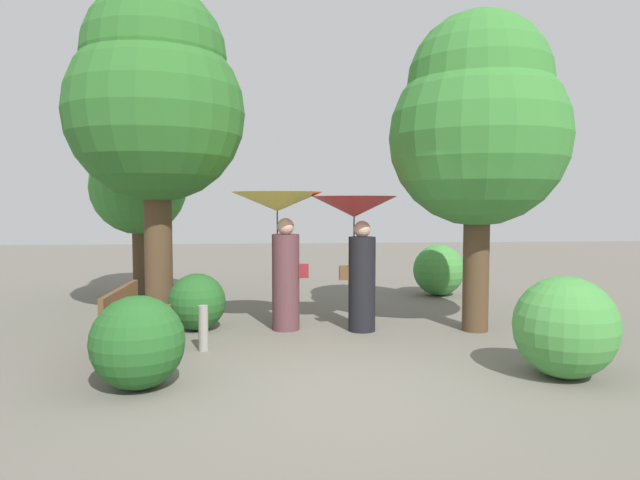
# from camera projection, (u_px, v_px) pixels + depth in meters

# --- Properties ---
(ground_plane) EXTENTS (40.00, 40.00, 0.00)m
(ground_plane) POSITION_uv_depth(u_px,v_px,m) (345.00, 381.00, 5.81)
(ground_plane) COLOR #6B665B
(person_left) EXTENTS (1.30, 1.30, 1.99)m
(person_left) POSITION_uv_depth(u_px,v_px,m) (280.00, 227.00, 8.08)
(person_left) COLOR #563338
(person_left) RESTS_ON ground
(person_right) EXTENTS (1.21, 1.21, 1.93)m
(person_right) POSITION_uv_depth(u_px,v_px,m) (357.00, 231.00, 8.00)
(person_right) COLOR black
(person_right) RESTS_ON ground
(park_bench) EXTENTS (0.50, 1.50, 0.83)m
(park_bench) POSITION_uv_depth(u_px,v_px,m) (134.00, 315.00, 6.65)
(park_bench) COLOR #38383D
(park_bench) RESTS_ON ground
(tree_near_left) EXTENTS (2.72, 2.72, 5.15)m
(tree_near_left) POSITION_uv_depth(u_px,v_px,m) (156.00, 96.00, 8.64)
(tree_near_left) COLOR #4C3823
(tree_near_left) RESTS_ON ground
(tree_near_right) EXTENTS (2.51, 2.51, 4.49)m
(tree_near_right) POSITION_uv_depth(u_px,v_px,m) (479.00, 121.00, 7.91)
(tree_near_right) COLOR #4C3823
(tree_near_right) RESTS_ON ground
(tree_mid_left) EXTENTS (1.88, 1.88, 3.47)m
(tree_mid_left) POSITION_uv_depth(u_px,v_px,m) (138.00, 178.00, 11.19)
(tree_mid_left) COLOR #4C3823
(tree_mid_left) RESTS_ON ground
(bush_path_left) EXTENTS (1.01, 1.01, 1.01)m
(bush_path_left) POSITION_uv_depth(u_px,v_px,m) (439.00, 270.00, 11.18)
(bush_path_left) COLOR #428C3D
(bush_path_left) RESTS_ON ground
(bush_path_right) EXTENTS (1.07, 1.07, 1.07)m
(bush_path_right) POSITION_uv_depth(u_px,v_px,m) (565.00, 327.00, 5.89)
(bush_path_right) COLOR #428C3D
(bush_path_right) RESTS_ON ground
(bush_behind_bench) EXTENTS (0.82, 0.82, 0.82)m
(bush_behind_bench) POSITION_uv_depth(u_px,v_px,m) (197.00, 302.00, 8.11)
(bush_behind_bench) COLOR #235B23
(bush_behind_bench) RESTS_ON ground
(bush_far_side) EXTENTS (0.92, 0.92, 0.92)m
(bush_far_side) POSITION_uv_depth(u_px,v_px,m) (138.00, 342.00, 5.54)
(bush_far_side) COLOR #235B23
(bush_far_side) RESTS_ON ground
(path_marker_post) EXTENTS (0.12, 0.12, 0.57)m
(path_marker_post) POSITION_uv_depth(u_px,v_px,m) (203.00, 328.00, 6.98)
(path_marker_post) COLOR gray
(path_marker_post) RESTS_ON ground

